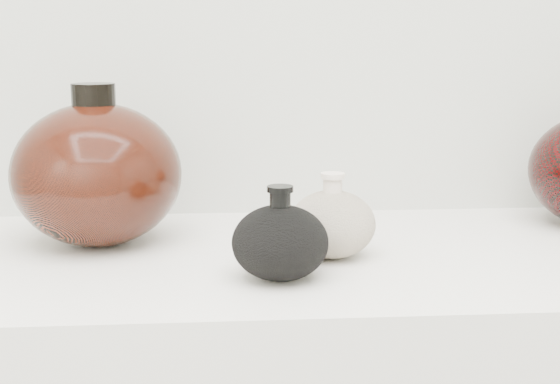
{
  "coord_description": "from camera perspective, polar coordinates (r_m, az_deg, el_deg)",
  "views": [
    {
      "loc": [
        -0.09,
        -0.06,
        1.19
      ],
      "look_at": [
        -0.02,
        0.92,
        0.99
      ],
      "focal_mm": 50.0,
      "sensor_mm": 36.0,
      "label": 1
    }
  ],
  "objects": [
    {
      "name": "black_gourd_vase",
      "position": [
        0.93,
        0.01,
        -3.67
      ],
      "size": [
        0.14,
        0.14,
        0.11
      ],
      "color": "black",
      "rests_on": "display_counter"
    },
    {
      "name": "cream_gourd_vase",
      "position": [
        1.03,
        3.84,
        -2.3
      ],
      "size": [
        0.13,
        0.13,
        0.11
      ],
      "color": "#BFAC94",
      "rests_on": "display_counter"
    },
    {
      "name": "left_round_pot",
      "position": [
        1.11,
        -13.24,
        1.32
      ],
      "size": [
        0.3,
        0.3,
        0.22
      ],
      "color": "black",
      "rests_on": "display_counter"
    }
  ]
}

